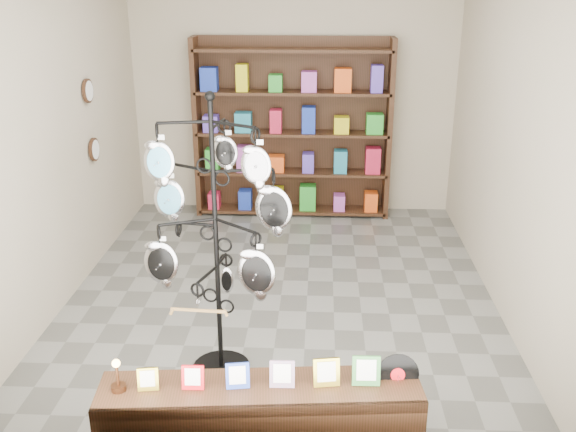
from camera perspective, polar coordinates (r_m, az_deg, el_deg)
name	(u,v)px	position (r m, az deg, el deg)	size (l,w,h in m)	color
ground	(281,295)	(6.20, -0.61, -7.03)	(5.00, 5.00, 0.00)	slate
room_envelope	(280,103)	(5.58, -0.68, 10.04)	(5.00, 5.00, 5.00)	#B4A591
display_tree	(215,219)	(4.59, -6.49, -0.31)	(1.11, 1.02, 2.16)	black
front_shelf	(261,419)	(4.25, -2.43, -17.57)	(2.04, 0.60, 0.71)	black
back_shelving	(292,134)	(8.00, 0.40, 7.28)	(2.42, 0.36, 2.20)	black
wall_clocks	(91,121)	(6.83, -17.11, 8.10)	(0.03, 0.24, 0.84)	black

